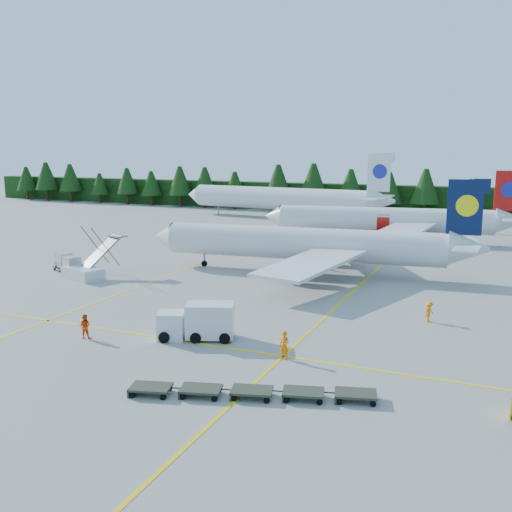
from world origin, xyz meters
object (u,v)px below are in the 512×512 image
at_px(airstairs, 86,270).
at_px(service_truck, 197,321).
at_px(airliner_red, 379,220).
at_px(airliner_navy, 297,244).

height_order(airstairs, service_truck, airstairs).
relative_size(airliner_red, airstairs, 5.10).
bearing_deg(service_truck, airstairs, 127.29).
bearing_deg(airliner_red, service_truck, -102.42).
distance_m(airliner_red, airstairs, 43.88).
xyz_separation_m(airliner_red, airstairs, (-23.39, -37.07, -2.25)).
bearing_deg(airliner_navy, service_truck, -93.73).
relative_size(airliner_navy, airliner_red, 1.00).
height_order(airliner_navy, airliner_red, airliner_red).
xyz_separation_m(airliner_navy, airstairs, (-19.34, -11.72, -2.24)).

